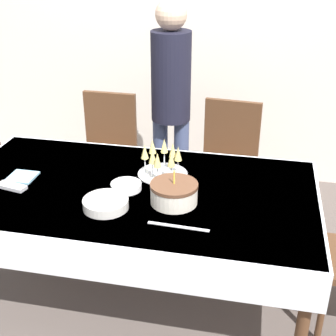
{
  "coord_description": "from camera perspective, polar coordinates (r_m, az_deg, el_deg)",
  "views": [
    {
      "loc": [
        0.66,
        -2.17,
        1.97
      ],
      "look_at": [
        0.19,
        0.04,
        0.85
      ],
      "focal_mm": 50.0,
      "sensor_mm": 36.0,
      "label": 1
    }
  ],
  "objects": [
    {
      "name": "ground_plane",
      "position": [
        3.0,
        -3.93,
        -14.77
      ],
      "size": [
        12.0,
        12.0,
        0.0
      ],
      "primitive_type": "plane",
      "color": "#564C47"
    },
    {
      "name": "wall_back",
      "position": [
        4.04,
        2.45,
        17.48
      ],
      "size": [
        8.0,
        0.05,
        2.7
      ],
      "color": "silver",
      "rests_on": "ground_plane"
    },
    {
      "name": "dining_table",
      "position": [
        2.63,
        -4.35,
        -4.29
      ],
      "size": [
        2.02,
        1.1,
        0.73
      ],
      "color": "white",
      "rests_on": "ground_plane"
    },
    {
      "name": "dining_chair_far_left",
      "position": [
        3.54,
        -7.41,
        1.92
      ],
      "size": [
        0.43,
        0.43,
        0.95
      ],
      "color": "#51331E",
      "rests_on": "ground_plane"
    },
    {
      "name": "dining_chair_far_right",
      "position": [
        3.37,
        7.25,
        0.62
      ],
      "size": [
        0.46,
        0.46,
        0.95
      ],
      "color": "#51331E",
      "rests_on": "ground_plane"
    },
    {
      "name": "birthday_cake",
      "position": [
        2.4,
        0.74,
        -3.07
      ],
      "size": [
        0.25,
        0.25,
        0.19
      ],
      "color": "silver",
      "rests_on": "dining_table"
    },
    {
      "name": "champagne_tray",
      "position": [
        2.67,
        -0.75,
        1.08
      ],
      "size": [
        0.29,
        0.29,
        0.18
      ],
      "color": "silver",
      "rests_on": "dining_table"
    },
    {
      "name": "plate_stack_main",
      "position": [
        2.4,
        -7.6,
        -4.31
      ],
      "size": [
        0.23,
        0.23,
        0.05
      ],
      "color": "silver",
      "rests_on": "dining_table"
    },
    {
      "name": "plate_stack_dessert",
      "position": [
        2.56,
        -5.12,
        -2.22
      ],
      "size": [
        0.17,
        0.17,
        0.03
      ],
      "color": "white",
      "rests_on": "dining_table"
    },
    {
      "name": "cake_knife",
      "position": [
        2.24,
        1.26,
        -7.15
      ],
      "size": [
        0.3,
        0.03,
        0.0
      ],
      "color": "silver",
      "rests_on": "dining_table"
    },
    {
      "name": "fork_pile",
      "position": [
        2.7,
        -18.52,
        -2.15
      ],
      "size": [
        0.18,
        0.09,
        0.02
      ],
      "color": "silver",
      "rests_on": "dining_table"
    },
    {
      "name": "napkin_pile",
      "position": [
        2.8,
        -17.35,
        -1.04
      ],
      "size": [
        0.15,
        0.15,
        0.01
      ],
      "color": "#8CC6E0",
      "rests_on": "dining_table"
    },
    {
      "name": "person_standing",
      "position": [
        3.34,
        0.36,
        9.07
      ],
      "size": [
        0.28,
        0.28,
        1.62
      ],
      "color": "#3F4C72",
      "rests_on": "ground_plane"
    }
  ]
}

